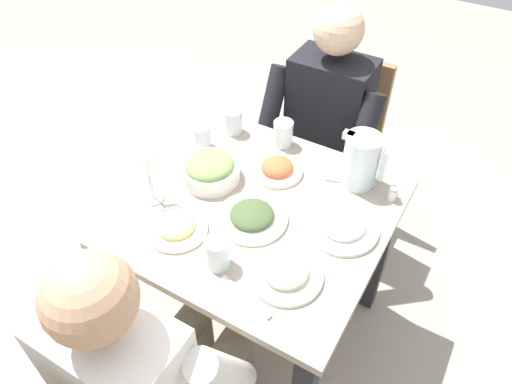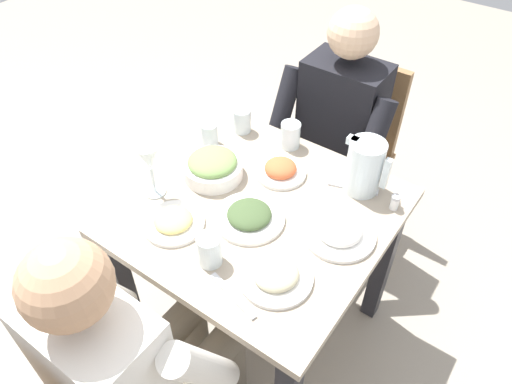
# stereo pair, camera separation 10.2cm
# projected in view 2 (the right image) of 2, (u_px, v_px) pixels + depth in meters

# --- Properties ---
(ground_plane) EXTENTS (8.00, 8.00, 0.00)m
(ground_plane) POSITION_uv_depth(u_px,v_px,m) (259.00, 326.00, 2.04)
(ground_plane) COLOR gray
(dining_table) EXTENTS (0.81, 0.81, 0.72)m
(dining_table) POSITION_uv_depth(u_px,v_px,m) (259.00, 237.00, 1.64)
(dining_table) COLOR gray
(dining_table) RESTS_ON ground_plane
(chair_far) EXTENTS (0.40, 0.40, 0.85)m
(chair_far) POSITION_uv_depth(u_px,v_px,m) (347.00, 143.00, 2.19)
(chair_far) COLOR olive
(chair_far) RESTS_ON ground_plane
(diner_near) EXTENTS (0.48, 0.53, 1.15)m
(diner_near) POSITION_uv_depth(u_px,v_px,m) (136.00, 356.00, 1.28)
(diner_near) COLOR silver
(diner_near) RESTS_ON ground_plane
(diner_far) EXTENTS (0.48, 0.53, 1.15)m
(diner_far) POSITION_uv_depth(u_px,v_px,m) (328.00, 140.00, 1.97)
(diner_far) COLOR black
(diner_far) RESTS_ON ground_plane
(water_pitcher) EXTENTS (0.16, 0.12, 0.19)m
(water_pitcher) POSITION_uv_depth(u_px,v_px,m) (364.00, 167.00, 1.55)
(water_pitcher) COLOR silver
(water_pitcher) RESTS_ON dining_table
(salad_bowl) EXTENTS (0.21, 0.21, 0.09)m
(salad_bowl) POSITION_uv_depth(u_px,v_px,m) (213.00, 166.00, 1.64)
(salad_bowl) COLOR white
(salad_bowl) RESTS_ON dining_table
(plate_fries) EXTENTS (0.19, 0.19, 0.05)m
(plate_fries) POSITION_uv_depth(u_px,v_px,m) (173.00, 221.00, 1.49)
(plate_fries) COLOR white
(plate_fries) RESTS_ON dining_table
(plate_beans) EXTENTS (0.21, 0.21, 0.05)m
(plate_beans) POSITION_uv_depth(u_px,v_px,m) (276.00, 275.00, 1.34)
(plate_beans) COLOR white
(plate_beans) RESTS_ON dining_table
(plate_dolmas) EXTENTS (0.23, 0.23, 0.05)m
(plate_dolmas) POSITION_uv_depth(u_px,v_px,m) (249.00, 216.00, 1.50)
(plate_dolmas) COLOR white
(plate_dolmas) RESTS_ON dining_table
(plate_rice_curry) EXTENTS (0.18, 0.18, 0.05)m
(plate_rice_curry) POSITION_uv_depth(u_px,v_px,m) (281.00, 170.00, 1.66)
(plate_rice_curry) COLOR white
(plate_rice_curry) RESTS_ON dining_table
(plate_yoghurt) EXTENTS (0.23, 0.23, 0.06)m
(plate_yoghurt) POSITION_uv_depth(u_px,v_px,m) (339.00, 231.00, 1.45)
(plate_yoghurt) COLOR white
(plate_yoghurt) RESTS_ON dining_table
(water_glass_far_left) EXTENTS (0.07, 0.07, 0.10)m
(water_glass_far_left) POSITION_uv_depth(u_px,v_px,m) (209.00, 250.00, 1.36)
(water_glass_far_left) COLOR silver
(water_glass_far_left) RESTS_ON dining_table
(water_glass_near_left) EXTENTS (0.06, 0.06, 0.09)m
(water_glass_near_left) POSITION_uv_depth(u_px,v_px,m) (210.00, 134.00, 1.77)
(water_glass_near_left) COLOR silver
(water_glass_near_left) RESTS_ON dining_table
(water_glass_by_pitcher) EXTENTS (0.07, 0.07, 0.10)m
(water_glass_by_pitcher) POSITION_uv_depth(u_px,v_px,m) (290.00, 135.00, 1.75)
(water_glass_by_pitcher) COLOR silver
(water_glass_by_pitcher) RESTS_ON dining_table
(water_glass_center) EXTENTS (0.07, 0.07, 0.09)m
(water_glass_center) POSITION_uv_depth(u_px,v_px,m) (242.00, 121.00, 1.82)
(water_glass_center) COLOR silver
(water_glass_center) RESTS_ON dining_table
(wine_glass) EXTENTS (0.08, 0.08, 0.20)m
(wine_glass) POSITION_uv_depth(u_px,v_px,m) (149.00, 160.00, 1.51)
(wine_glass) COLOR silver
(wine_glass) RESTS_ON dining_table
(salt_shaker) EXTENTS (0.03, 0.03, 0.05)m
(salt_shaker) POSITION_uv_depth(u_px,v_px,m) (395.00, 202.00, 1.53)
(salt_shaker) COLOR white
(salt_shaker) RESTS_ON dining_table
(fork_near) EXTENTS (0.17, 0.07, 0.01)m
(fork_near) POSITION_uv_depth(u_px,v_px,m) (353.00, 187.00, 1.62)
(fork_near) COLOR silver
(fork_near) RESTS_ON dining_table
(knife_near) EXTENTS (0.18, 0.06, 0.01)m
(knife_near) POSITION_uv_depth(u_px,v_px,m) (233.00, 296.00, 1.30)
(knife_near) COLOR silver
(knife_near) RESTS_ON dining_table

